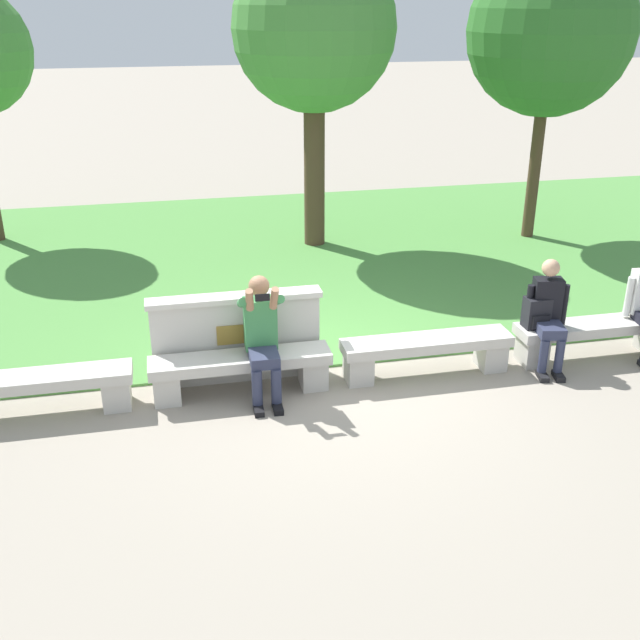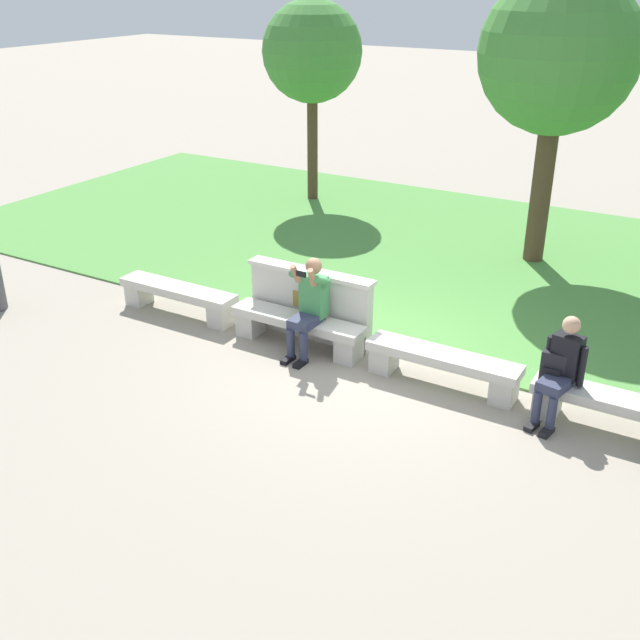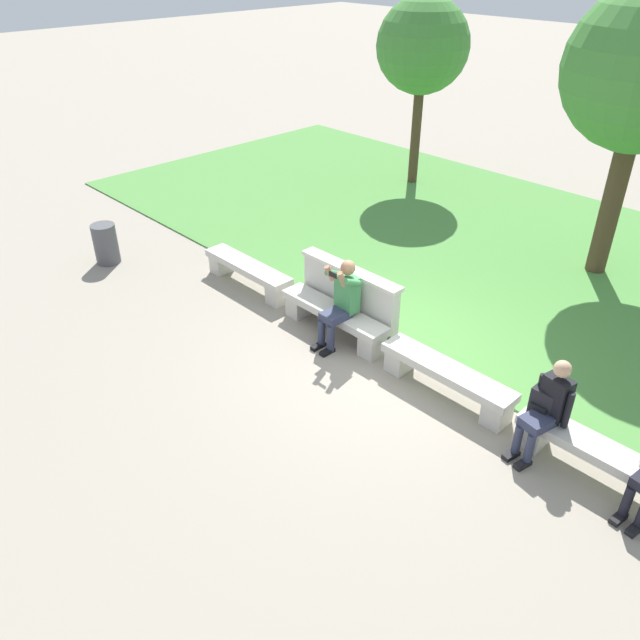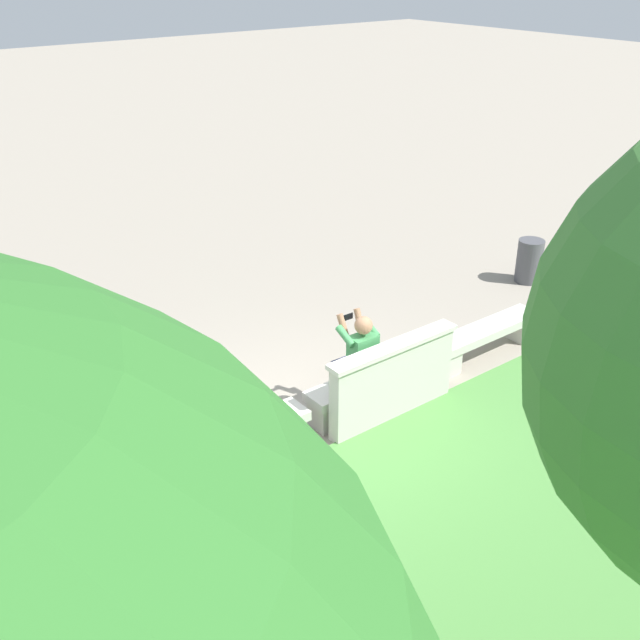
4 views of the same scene
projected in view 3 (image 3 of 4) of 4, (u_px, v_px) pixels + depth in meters
ground_plane at (385, 362)px, 9.01m from camera, size 80.00×80.00×0.00m
grass_strip at (540, 266)px, 11.59m from camera, size 20.23×8.00×0.03m
bench_main at (248, 271)px, 10.77m from camera, size 1.94×0.40×0.45m
bench_near at (334, 317)px, 9.49m from camera, size 1.94×0.40×0.45m
bench_mid at (446, 377)px, 8.21m from camera, size 1.94×0.40×0.45m
bench_far at (601, 458)px, 6.93m from camera, size 1.94×0.40×0.45m
backrest_wall_with_plaque at (349, 297)px, 9.58m from camera, size 1.90×0.24×1.01m
person_photographer at (341, 299)px, 9.08m from camera, size 0.48×0.73×1.32m
person_distant at (548, 407)px, 7.11m from camera, size 0.48×0.72×1.26m
backpack at (543, 403)px, 7.24m from camera, size 0.28×0.24×0.43m
tree_left_background at (423, 47)px, 13.89m from camera, size 2.09×2.09×4.20m
trash_bin at (106, 244)px, 11.55m from camera, size 0.44×0.44×0.75m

